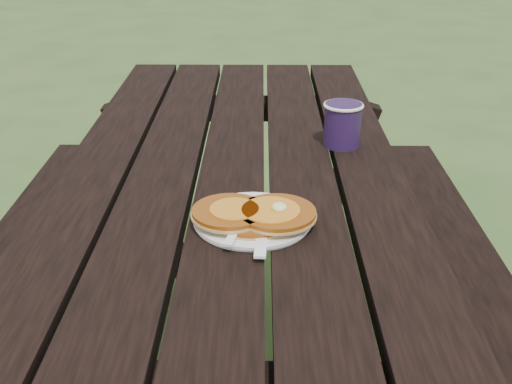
{
  "coord_description": "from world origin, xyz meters",
  "views": [
    {
      "loc": [
        0.06,
        -1.3,
        1.31
      ],
      "look_at": [
        0.05,
        -0.23,
        0.8
      ],
      "focal_mm": 45.0,
      "sensor_mm": 36.0,
      "label": 1
    }
  ],
  "objects_px": {
    "picnic_table": "(235,310)",
    "coffee_cup": "(343,122)",
    "plate": "(253,220)",
    "pancake_stack": "(255,214)"
  },
  "relations": [
    {
      "from": "plate",
      "to": "pancake_stack",
      "type": "distance_m",
      "value": 0.02
    },
    {
      "from": "picnic_table",
      "to": "pancake_stack",
      "type": "distance_m",
      "value": 0.49
    },
    {
      "from": "plate",
      "to": "pancake_stack",
      "type": "relative_size",
      "value": 0.94
    },
    {
      "from": "plate",
      "to": "picnic_table",
      "type": "bearing_deg",
      "value": 100.71
    },
    {
      "from": "plate",
      "to": "pancake_stack",
      "type": "bearing_deg",
      "value": -74.41
    },
    {
      "from": "picnic_table",
      "to": "coffee_cup",
      "type": "distance_m",
      "value": 0.53
    },
    {
      "from": "picnic_table",
      "to": "coffee_cup",
      "type": "relative_size",
      "value": 17.28
    },
    {
      "from": "pancake_stack",
      "to": "picnic_table",
      "type": "bearing_deg",
      "value": 100.97
    },
    {
      "from": "plate",
      "to": "pancake_stack",
      "type": "xyz_separation_m",
      "value": [
        0.0,
        -0.01,
        0.02
      ]
    },
    {
      "from": "picnic_table",
      "to": "plate",
      "type": "height_order",
      "value": "plate"
    }
  ]
}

